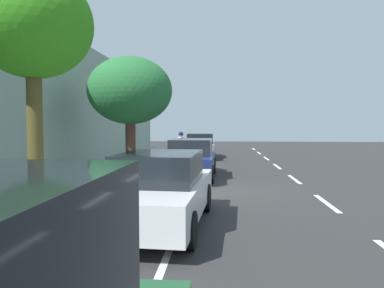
% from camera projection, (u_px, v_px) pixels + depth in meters
% --- Properties ---
extents(ground, '(64.57, 64.57, 0.00)m').
position_uv_depth(ground, '(213.00, 189.00, 11.84)').
color(ground, '#2D2D2D').
extents(sidewalk, '(3.78, 40.35, 0.16)m').
position_uv_depth(sidewalk, '(91.00, 185.00, 12.14)').
color(sidewalk, '#999B91').
rests_on(sidewalk, ground).
extents(curb_edge, '(0.16, 40.35, 0.16)m').
position_uv_depth(curb_edge, '(150.00, 186.00, 11.99)').
color(curb_edge, gray).
rests_on(curb_edge, ground).
extents(lane_stripe_centre, '(0.14, 40.00, 0.01)m').
position_uv_depth(lane_stripe_centre, '(308.00, 189.00, 11.78)').
color(lane_stripe_centre, white).
rests_on(lane_stripe_centre, ground).
extents(lane_stripe_bike_edge, '(0.12, 40.35, 0.01)m').
position_uv_depth(lane_stripe_bike_edge, '(194.00, 188.00, 11.89)').
color(lane_stripe_bike_edge, white).
rests_on(lane_stripe_bike_edge, ground).
extents(building_facade, '(0.50, 40.35, 5.76)m').
position_uv_depth(building_facade, '(28.00, 101.00, 12.15)').
color(building_facade, gray).
rests_on(building_facade, ground).
extents(parked_sedan_grey_nearest, '(1.92, 4.44, 1.52)m').
position_uv_depth(parked_sedan_grey_nearest, '(200.00, 146.00, 22.61)').
color(parked_sedan_grey_nearest, slate).
rests_on(parked_sedan_grey_nearest, ground).
extents(parked_sedan_dark_blue_second, '(1.88, 4.42, 1.52)m').
position_uv_depth(parked_sedan_dark_blue_second, '(191.00, 159.00, 14.25)').
color(parked_sedan_dark_blue_second, navy).
rests_on(parked_sedan_dark_blue_second, ground).
extents(parked_sedan_white_mid, '(2.05, 4.50, 1.52)m').
position_uv_depth(parked_sedan_white_mid, '(160.00, 190.00, 7.53)').
color(parked_sedan_white_mid, white).
rests_on(parked_sedan_white_mid, ground).
extents(bicycle_at_curb, '(1.52, 0.96, 0.77)m').
position_uv_depth(bicycle_at_curb, '(184.00, 158.00, 18.69)').
color(bicycle_at_curb, black).
rests_on(bicycle_at_curb, ground).
extents(cyclist_with_backpack, '(0.50, 0.58, 1.71)m').
position_uv_depth(cyclist_with_backpack, '(180.00, 144.00, 19.13)').
color(cyclist_with_backpack, '#C6B284').
rests_on(cyclist_with_backpack, ground).
extents(street_tree_near_cyclist, '(3.30, 3.30, 4.58)m').
position_uv_depth(street_tree_near_cyclist, '(130.00, 91.00, 14.23)').
color(street_tree_near_cyclist, '#533529').
rests_on(street_tree_near_cyclist, sidewalk).
extents(street_tree_mid_block, '(2.24, 2.24, 4.84)m').
position_uv_depth(street_tree_mid_block, '(33.00, 27.00, 6.81)').
color(street_tree_mid_block, brown).
rests_on(street_tree_mid_block, sidewalk).
extents(fire_hydrant, '(0.22, 0.22, 0.84)m').
position_uv_depth(fire_hydrant, '(142.00, 167.00, 12.78)').
color(fire_hydrant, red).
rests_on(fire_hydrant, sidewalk).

